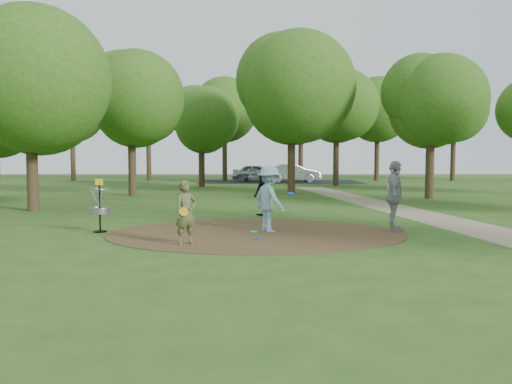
{
  "coord_description": "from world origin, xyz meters",
  "views": [
    {
      "loc": [
        0.06,
        -13.97,
        2.16
      ],
      "look_at": [
        0.0,
        1.2,
        1.1
      ],
      "focal_mm": 35.0,
      "sensor_mm": 36.0,
      "label": 1
    }
  ],
  "objects": [
    {
      "name": "dirt_clearing",
      "position": [
        0.0,
        0.0,
        0.01
      ],
      "size": [
        8.4,
        8.4,
        0.02
      ],
      "primitive_type": "cylinder",
      "color": "#47301C",
      "rests_on": "ground"
    },
    {
      "name": "disc_ground_blue",
      "position": [
        0.07,
        -1.09,
        0.03
      ],
      "size": [
        0.22,
        0.22,
        0.02
      ],
      "primitive_type": "cylinder",
      "color": "blue",
      "rests_on": "dirt_clearing"
    },
    {
      "name": "car_left",
      "position": [
        0.04,
        30.43,
        0.76
      ],
      "size": [
        4.69,
        2.45,
        1.52
      ],
      "primitive_type": "imported",
      "rotation": [
        0.0,
        0.0,
        1.42
      ],
      "color": "#A3A5AB",
      "rests_on": "ground"
    },
    {
      "name": "disc_ground_red",
      "position": [
        -1.3,
        1.88,
        0.03
      ],
      "size": [
        0.22,
        0.22,
        0.02
      ],
      "primitive_type": "cylinder",
      "color": "#BE3A13",
      "rests_on": "dirt_clearing"
    },
    {
      "name": "player_waiting_with_disc",
      "position": [
        4.02,
        0.44,
        1.03
      ],
      "size": [
        0.79,
        1.3,
        2.06
      ],
      "color": "#98989B",
      "rests_on": "ground"
    },
    {
      "name": "player_observer_with_disc",
      "position": [
        -1.71,
        -1.78,
        0.8
      ],
      "size": [
        0.7,
        0.66,
        1.6
      ],
      "color": "#505631",
      "rests_on": "ground"
    },
    {
      "name": "player_throwing_with_disc",
      "position": [
        0.39,
        0.33,
        0.96
      ],
      "size": [
        1.38,
        1.42,
        1.92
      ],
      "color": "#86B1C7",
      "rests_on": "ground"
    },
    {
      "name": "tree_ring",
      "position": [
        1.44,
        9.27,
        5.15
      ],
      "size": [
        37.46,
        45.09,
        9.17
      ],
      "color": "#332316",
      "rests_on": "ground"
    },
    {
      "name": "disc_ground_cyan",
      "position": [
        -0.06,
        0.23,
        0.03
      ],
      "size": [
        0.22,
        0.22,
        0.02
      ],
      "primitive_type": "cylinder",
      "color": "#1AD6D0",
      "rests_on": "dirt_clearing"
    },
    {
      "name": "parking_lot",
      "position": [
        2.0,
        30.0,
        0.0
      ],
      "size": [
        14.0,
        8.0,
        0.01
      ],
      "primitive_type": "cube",
      "color": "black",
      "rests_on": "ground"
    },
    {
      "name": "car_right",
      "position": [
        3.1,
        29.4,
        0.78
      ],
      "size": [
        4.9,
        2.23,
        1.56
      ],
      "primitive_type": "imported",
      "rotation": [
        0.0,
        0.0,
        1.7
      ],
      "color": "#B6B8BE",
      "rests_on": "ground"
    },
    {
      "name": "ground",
      "position": [
        0.0,
        0.0,
        0.0
      ],
      "size": [
        100.0,
        100.0,
        0.0
      ],
      "primitive_type": "plane",
      "color": "#2D5119",
      "rests_on": "ground"
    },
    {
      "name": "footpath",
      "position": [
        6.5,
        2.0,
        0.01
      ],
      "size": [
        7.55,
        39.89,
        0.01
      ],
      "primitive_type": "cube",
      "rotation": [
        0.0,
        0.0,
        0.14
      ],
      "color": "#8C7A5B",
      "rests_on": "ground"
    },
    {
      "name": "player_walking_with_disc",
      "position": [
        0.24,
        3.98,
        0.82
      ],
      "size": [
        0.92,
        1.0,
        1.64
      ],
      "color": "black",
      "rests_on": "ground"
    },
    {
      "name": "disc_golf_basket",
      "position": [
        -4.5,
        0.3,
        0.87
      ],
      "size": [
        0.63,
        0.63,
        1.54
      ],
      "color": "black",
      "rests_on": "ground"
    }
  ]
}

